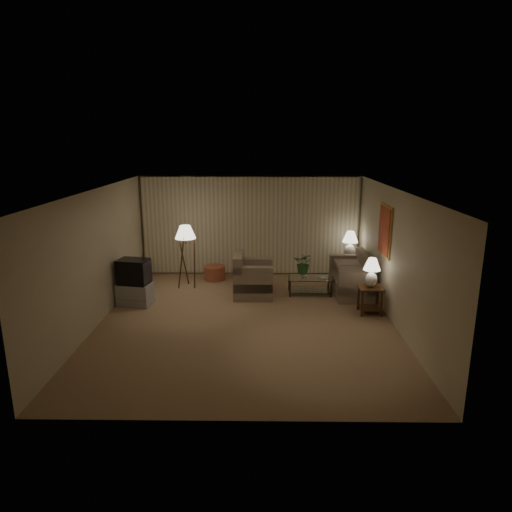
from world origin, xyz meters
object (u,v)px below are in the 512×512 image
(table_lamp_near, at_px, (372,270))
(floor_lamp, at_px, (186,255))
(armchair, at_px, (253,279))
(tv_cabinet, at_px, (135,294))
(crt_tv, at_px, (134,272))
(coffee_table, at_px, (310,283))
(side_table_far, at_px, (349,265))
(table_lamp_far, at_px, (350,242))
(sofa, at_px, (351,278))
(vase, at_px, (304,274))
(ottoman, at_px, (215,273))
(side_table_near, at_px, (370,295))

(table_lamp_near, xyz_separation_m, floor_lamp, (-4.23, 1.74, -0.14))
(armchair, height_order, tv_cabinet, armchair)
(armchair, bearing_deg, crt_tv, 103.99)
(coffee_table, relative_size, crt_tv, 1.52)
(side_table_far, xyz_separation_m, table_lamp_far, (0.00, 0.00, 0.63))
(side_table_far, bearing_deg, sofa, -97.67)
(sofa, height_order, coffee_table, sofa)
(crt_tv, bearing_deg, sofa, 20.80)
(armchair, xyz_separation_m, tv_cabinet, (-2.67, -0.65, -0.16))
(crt_tv, bearing_deg, table_lamp_far, 31.87)
(floor_lamp, bearing_deg, vase, -9.60)
(sofa, bearing_deg, floor_lamp, -94.84)
(coffee_table, distance_m, ottoman, 2.68)
(sofa, relative_size, tv_cabinet, 2.08)
(side_table_far, distance_m, ottoman, 3.60)
(sofa, distance_m, crt_tv, 5.14)
(side_table_far, xyz_separation_m, ottoman, (-3.59, -0.08, -0.21))
(armchair, bearing_deg, tv_cabinet, 103.99)
(crt_tv, bearing_deg, table_lamp_near, 5.74)
(armchair, distance_m, coffee_table, 1.38)
(crt_tv, bearing_deg, vase, 22.31)
(table_lamp_near, xyz_separation_m, ottoman, (-3.59, 2.38, -0.79))
(tv_cabinet, bearing_deg, coffee_table, 21.89)
(armchair, bearing_deg, table_lamp_far, -61.64)
(armchair, relative_size, coffee_table, 0.88)
(sofa, xyz_separation_m, vase, (-1.17, -0.10, 0.12))
(sofa, distance_m, ottoman, 3.60)
(side_table_far, height_order, ottoman, side_table_far)
(coffee_table, xyz_separation_m, tv_cabinet, (-4.03, -0.79, -0.03))
(armchair, xyz_separation_m, ottoman, (-1.06, 1.27, -0.22))
(table_lamp_far, relative_size, tv_cabinet, 0.86)
(side_table_near, height_order, table_lamp_near, table_lamp_near)
(armchair, relative_size, crt_tv, 1.33)
(table_lamp_far, distance_m, ottoman, 3.69)
(table_lamp_near, bearing_deg, tv_cabinet, 174.98)
(table_lamp_near, relative_size, crt_tv, 0.86)
(table_lamp_near, bearing_deg, coffee_table, 133.04)
(side_table_far, distance_m, coffee_table, 1.69)
(side_table_far, relative_size, floor_lamp, 0.38)
(floor_lamp, bearing_deg, crt_tv, -127.14)
(crt_tv, relative_size, vase, 4.61)
(sofa, bearing_deg, ottoman, -106.08)
(table_lamp_near, relative_size, coffee_table, 0.57)
(table_lamp_near, relative_size, vase, 3.97)
(side_table_near, height_order, tv_cabinet, side_table_near)
(coffee_table, xyz_separation_m, ottoman, (-2.42, 1.13, -0.09))
(tv_cabinet, xyz_separation_m, vase, (3.88, 0.79, 0.24))
(tv_cabinet, height_order, crt_tv, crt_tv)
(sofa, xyz_separation_m, floor_lamp, (-4.08, 0.39, 0.45))
(table_lamp_near, xyz_separation_m, vase, (-1.32, 1.25, -0.48))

